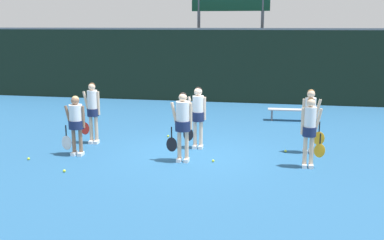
# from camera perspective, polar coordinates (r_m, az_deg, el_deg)

# --- Properties ---
(ground_plane) EXTENTS (140.00, 140.00, 0.00)m
(ground_plane) POSITION_cam_1_polar(r_m,az_deg,el_deg) (12.20, -0.02, -4.31)
(ground_plane) COLOR #235684
(fence_windscreen) EXTENTS (60.00, 0.08, 3.27)m
(fence_windscreen) POSITION_cam_1_polar(r_m,az_deg,el_deg) (20.02, 4.41, 6.93)
(fence_windscreen) COLOR black
(fence_windscreen) RESTS_ON ground_plane
(scoreboard) EXTENTS (3.58, 0.15, 5.41)m
(scoreboard) POSITION_cam_1_polar(r_m,az_deg,el_deg) (21.22, 4.91, 14.17)
(scoreboard) COLOR #515156
(scoreboard) RESTS_ON ground_plane
(bench_courtside) EXTENTS (1.64, 0.42, 0.43)m
(bench_courtside) POSITION_cam_1_polar(r_m,az_deg,el_deg) (16.64, 12.43, 1.15)
(bench_courtside) COLOR #B2B2B7
(bench_courtside) RESTS_ON ground_plane
(player_0) EXTENTS (0.68, 0.40, 1.61)m
(player_0) POSITION_cam_1_polar(r_m,az_deg,el_deg) (12.25, -14.53, -0.06)
(player_0) COLOR #8C664C
(player_0) RESTS_ON ground_plane
(player_1) EXTENTS (0.67, 0.40, 1.78)m
(player_1) POSITION_cam_1_polar(r_m,az_deg,el_deg) (11.28, -1.19, -0.11)
(player_1) COLOR beige
(player_1) RESTS_ON ground_plane
(player_2) EXTENTS (0.61, 0.33, 1.73)m
(player_2) POSITION_cam_1_polar(r_m,az_deg,el_deg) (11.19, 14.74, -0.88)
(player_2) COLOR beige
(player_2) RESTS_ON ground_plane
(player_3) EXTENTS (0.62, 0.34, 1.79)m
(player_3) POSITION_cam_1_polar(r_m,az_deg,el_deg) (13.35, -12.52, 1.48)
(player_3) COLOR beige
(player_3) RESTS_ON ground_plane
(player_4) EXTENTS (0.64, 0.36, 1.75)m
(player_4) POSITION_cam_1_polar(r_m,az_deg,el_deg) (12.51, 0.74, 1.00)
(player_4) COLOR beige
(player_4) RESTS_ON ground_plane
(player_5) EXTENTS (0.63, 0.33, 1.75)m
(player_5) POSITION_cam_1_polar(r_m,az_deg,el_deg) (12.47, 14.78, 0.49)
(player_5) COLOR beige
(player_5) RESTS_ON ground_plane
(tennis_ball_0) EXTENTS (0.07, 0.07, 0.07)m
(tennis_ball_0) POSITION_cam_1_polar(r_m,az_deg,el_deg) (12.61, 11.80, -3.88)
(tennis_ball_0) COLOR #CCE033
(tennis_ball_0) RESTS_ON ground_plane
(tennis_ball_1) EXTENTS (0.07, 0.07, 0.07)m
(tennis_ball_1) POSITION_cam_1_polar(r_m,az_deg,el_deg) (11.14, -15.91, -6.23)
(tennis_ball_1) COLOR #CCE033
(tennis_ball_1) RESTS_ON ground_plane
(tennis_ball_2) EXTENTS (0.06, 0.06, 0.06)m
(tennis_ball_2) POSITION_cam_1_polar(r_m,az_deg,el_deg) (11.50, 2.70, -5.19)
(tennis_ball_2) COLOR #CCE033
(tennis_ball_2) RESTS_ON ground_plane
(tennis_ball_3) EXTENTS (0.07, 0.07, 0.07)m
(tennis_ball_3) POSITION_cam_1_polar(r_m,az_deg,el_deg) (12.40, -20.04, -4.64)
(tennis_ball_3) COLOR #CCE033
(tennis_ball_3) RESTS_ON ground_plane
(tennis_ball_4) EXTENTS (0.07, 0.07, 0.07)m
(tennis_ball_4) POSITION_cam_1_polar(r_m,az_deg,el_deg) (13.98, -3.05, -2.05)
(tennis_ball_4) COLOR #CCE033
(tennis_ball_4) RESTS_ON ground_plane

